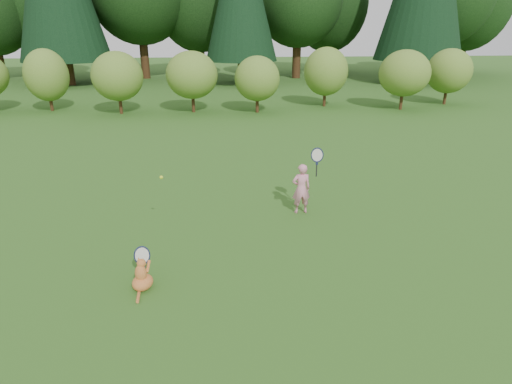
{
  "coord_description": "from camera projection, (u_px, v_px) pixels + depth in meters",
  "views": [
    {
      "loc": [
        -0.45,
        -6.45,
        3.51
      ],
      "look_at": [
        0.2,
        0.8,
        0.7
      ],
      "focal_mm": 30.0,
      "sensor_mm": 36.0,
      "label": 1
    }
  ],
  "objects": [
    {
      "name": "ground",
      "position": [
        249.0,
        247.0,
        7.3
      ],
      "size": [
        100.0,
        100.0,
        0.0
      ],
      "primitive_type": "plane",
      "color": "#295818",
      "rests_on": "ground"
    },
    {
      "name": "shrub_row",
      "position": [
        227.0,
        78.0,
        18.87
      ],
      "size": [
        28.0,
        3.0,
        2.8
      ],
      "primitive_type": null,
      "color": "#557C26",
      "rests_on": "ground"
    },
    {
      "name": "child",
      "position": [
        302.0,
        188.0,
        8.48
      ],
      "size": [
        0.58,
        0.36,
        1.54
      ],
      "rotation": [
        0.0,
        0.0,
        3.22
      ],
      "color": "pink",
      "rests_on": "ground"
    },
    {
      "name": "cat",
      "position": [
        142.0,
        273.0,
        6.08
      ],
      "size": [
        0.47,
        0.71,
        0.66
      ],
      "rotation": [
        0.0,
        0.0,
        -0.36
      ],
      "color": "#BD5224",
      "rests_on": "ground"
    },
    {
      "name": "tennis_ball",
      "position": [
        161.0,
        177.0,
        7.22
      ],
      "size": [
        0.06,
        0.06,
        0.06
      ],
      "color": "#C3DE1A",
      "rests_on": "ground"
    }
  ]
}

